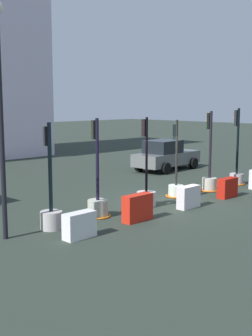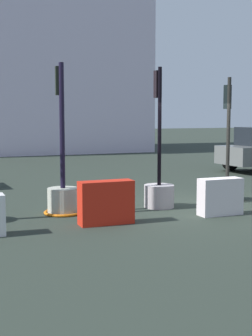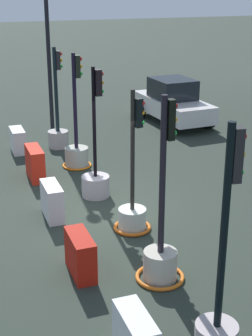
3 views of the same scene
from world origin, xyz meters
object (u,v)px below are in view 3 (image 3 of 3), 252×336
at_px(traffic_light_2, 96,177).
at_px(construction_barrier_2, 52,201).
at_px(construction_barrier_0, 18,140).
at_px(construction_barrier_3, 80,255).
at_px(street_lamp_post, 47,20).
at_px(car_white_van, 173,102).
at_px(traffic_light_4, 161,252).
at_px(traffic_light_5, 218,320).
at_px(traffic_light_0, 58,129).
at_px(traffic_light_1, 77,149).
at_px(traffic_light_3, 133,210).
at_px(construction_barrier_1, 35,163).

bearing_deg(traffic_light_2, construction_barrier_2, -56.66).
distance_m(construction_barrier_0, construction_barrier_3, 7.78).
bearing_deg(street_lamp_post, car_white_van, 90.93).
distance_m(traffic_light_4, construction_barrier_2, 3.54).
xyz_separation_m(traffic_light_5, construction_barrier_3, (-2.85, -1.30, -0.21)).
distance_m(traffic_light_0, traffic_light_1, 2.01).
relative_size(traffic_light_3, construction_barrier_0, 3.22).
height_order(construction_barrier_1, construction_barrier_3, construction_barrier_1).
relative_size(traffic_light_1, construction_barrier_2, 3.40).
height_order(traffic_light_1, traffic_light_2, traffic_light_1).
distance_m(traffic_light_0, construction_barrier_3, 7.92).
bearing_deg(traffic_light_0, traffic_light_5, -0.25).
bearing_deg(construction_barrier_1, construction_barrier_2, -1.89).
bearing_deg(traffic_light_4, construction_barrier_0, -171.00).
xyz_separation_m(traffic_light_2, traffic_light_3, (2.07, 0.23, -0.06)).
xyz_separation_m(traffic_light_1, construction_barrier_0, (-1.98, -1.45, -0.16)).
bearing_deg(car_white_van, traffic_light_4, -25.96).
distance_m(traffic_light_0, car_white_van, 5.15).
height_order(traffic_light_2, construction_barrier_3, traffic_light_2).
bearing_deg(traffic_light_1, construction_barrier_1, -67.73).
relative_size(construction_barrier_3, car_white_van, 0.24).
bearing_deg(traffic_light_2, traffic_light_4, 0.07).
distance_m(traffic_light_0, construction_barrier_0, 1.37).
xyz_separation_m(traffic_light_4, construction_barrier_1, (-5.93, -1.24, -0.12)).
relative_size(traffic_light_0, street_lamp_post, 0.50).
relative_size(traffic_light_1, construction_barrier_3, 3.40).
relative_size(construction_barrier_0, construction_barrier_2, 1.00).
relative_size(traffic_light_0, traffic_light_5, 0.91).
bearing_deg(traffic_light_0, traffic_light_2, -0.10).
distance_m(traffic_light_1, traffic_light_5, 8.65).
height_order(traffic_light_4, construction_barrier_0, traffic_light_4).
distance_m(traffic_light_5, construction_barrier_1, 8.18).
bearing_deg(traffic_light_3, construction_barrier_0, -166.23).
relative_size(construction_barrier_3, street_lamp_post, 0.15).
relative_size(traffic_light_4, construction_barrier_2, 3.54).
xyz_separation_m(traffic_light_2, construction_barrier_2, (0.87, -1.32, -0.12)).
bearing_deg(traffic_light_0, car_white_van, 107.91).
distance_m(traffic_light_2, construction_barrier_3, 3.72).
distance_m(construction_barrier_3, street_lamp_post, 10.09).
xyz_separation_m(traffic_light_0, traffic_light_5, (10.65, -0.05, -0.02)).
bearing_deg(traffic_light_2, traffic_light_3, 6.35).
xyz_separation_m(traffic_light_1, street_lamp_post, (-3.51, 0.02, 3.46)).
height_order(traffic_light_2, construction_barrier_1, traffic_light_2).
height_order(traffic_light_2, traffic_light_3, traffic_light_2).
bearing_deg(car_white_van, street_lamp_post, -89.07).
xyz_separation_m(traffic_light_2, car_white_van, (-5.92, 4.91, 0.27)).
relative_size(traffic_light_0, construction_barrier_1, 2.94).
height_order(traffic_light_1, street_lamp_post, street_lamp_post).
distance_m(traffic_light_0, street_lamp_post, 3.70).
bearing_deg(car_white_van, traffic_light_1, -53.18).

